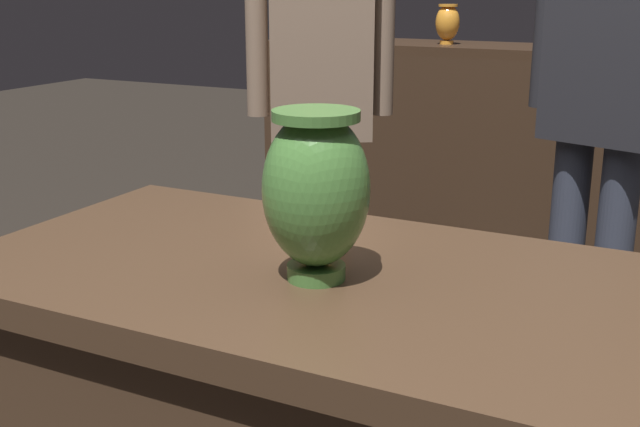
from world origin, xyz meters
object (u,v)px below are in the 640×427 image
Objects in this scene: vase_tall_behind at (320,195)px; shelf_vase_left at (447,22)px; visitor_center_back at (605,88)px; vase_centerpiece at (316,189)px; visitor_near_left at (320,95)px.

vase_tall_behind is 1.27× the size of shelf_vase_left.
vase_tall_behind is 1.18m from visitor_center_back.
visitor_near_left reaches higher than vase_centerpiece.
visitor_center_back is (0.75, -0.84, -0.13)m from shelf_vase_left.
visitor_near_left is at bearing 116.78° from vase_tall_behind.
shelf_vase_left is (-0.41, 1.96, 0.21)m from vase_tall_behind.
visitor_center_back is (0.22, 1.37, 0.01)m from vase_centerpiece.
visitor_center_back reaches higher than vase_tall_behind.
visitor_center_back is at bearing 73.19° from vase_tall_behind.
shelf_vase_left is 1.13m from visitor_center_back.
shelf_vase_left is 0.10× the size of visitor_center_back.
visitor_near_left is (-0.51, 1.02, 0.03)m from vase_tall_behind.
vase_centerpiece is at bearing 86.57° from visitor_near_left.
vase_centerpiece reaches higher than vase_tall_behind.
vase_tall_behind is 2.02m from shelf_vase_left.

